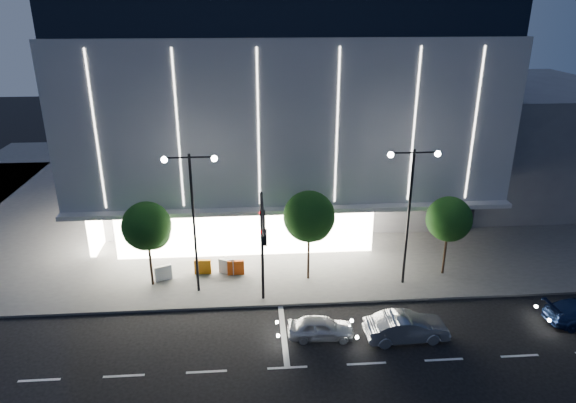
% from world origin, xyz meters
% --- Properties ---
extents(ground, '(160.00, 160.00, 0.00)m').
position_xyz_m(ground, '(0.00, 0.00, 0.00)').
color(ground, black).
rests_on(ground, ground).
extents(sidewalk_museum, '(70.00, 40.00, 0.15)m').
position_xyz_m(sidewalk_museum, '(5.00, 24.00, 0.07)').
color(sidewalk_museum, '#474747').
rests_on(sidewalk_museum, ground).
extents(museum, '(30.00, 25.80, 18.00)m').
position_xyz_m(museum, '(2.98, 22.31, 9.27)').
color(museum, '#4C4C51').
rests_on(museum, ground).
extents(annex_building, '(16.00, 20.00, 10.00)m').
position_xyz_m(annex_building, '(26.00, 24.00, 5.00)').
color(annex_building, '#4C4C51').
rests_on(annex_building, ground).
extents(traffic_mast, '(0.33, 5.89, 7.07)m').
position_xyz_m(traffic_mast, '(1.00, 3.34, 5.03)').
color(traffic_mast, black).
rests_on(traffic_mast, ground).
extents(street_lamp_west, '(3.16, 0.36, 9.00)m').
position_xyz_m(street_lamp_west, '(-3.00, 6.00, 5.96)').
color(street_lamp_west, black).
rests_on(street_lamp_west, ground).
extents(street_lamp_east, '(3.16, 0.36, 9.00)m').
position_xyz_m(street_lamp_east, '(10.00, 6.00, 5.96)').
color(street_lamp_east, black).
rests_on(street_lamp_east, ground).
extents(tree_left, '(3.02, 3.02, 5.72)m').
position_xyz_m(tree_left, '(-5.97, 7.02, 4.03)').
color(tree_left, black).
rests_on(tree_left, ground).
extents(tree_mid, '(3.25, 3.25, 6.15)m').
position_xyz_m(tree_mid, '(4.03, 7.02, 4.33)').
color(tree_mid, black).
rests_on(tree_mid, ground).
extents(tree_right, '(2.91, 2.91, 5.51)m').
position_xyz_m(tree_right, '(13.03, 7.02, 3.88)').
color(tree_right, black).
rests_on(tree_right, ground).
extents(car_lead, '(3.67, 1.66, 1.22)m').
position_xyz_m(car_lead, '(3.99, 0.86, 0.61)').
color(car_lead, silver).
rests_on(car_lead, ground).
extents(car_second, '(4.54, 1.78, 1.47)m').
position_xyz_m(car_second, '(8.53, 0.35, 0.74)').
color(car_second, '#A1A4A8').
rests_on(car_second, ground).
extents(barrier_a, '(1.11, 0.30, 1.00)m').
position_xyz_m(barrier_a, '(-2.89, 8.13, 0.65)').
color(barrier_a, '#CB6C0B').
rests_on(barrier_a, sidewalk_museum).
extents(barrier_b, '(1.11, 0.67, 1.00)m').
position_xyz_m(barrier_b, '(-5.38, 7.52, 0.65)').
color(barrier_b, silver).
rests_on(barrier_b, sidewalk_museum).
extents(barrier_c, '(1.11, 0.28, 1.00)m').
position_xyz_m(barrier_c, '(-0.71, 7.86, 0.65)').
color(barrier_c, '#D6470B').
rests_on(barrier_c, sidewalk_museum).
extents(barrier_d, '(1.10, 0.68, 1.00)m').
position_xyz_m(barrier_d, '(-1.31, 8.05, 0.65)').
color(barrier_d, silver).
rests_on(barrier_d, sidewalk_museum).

